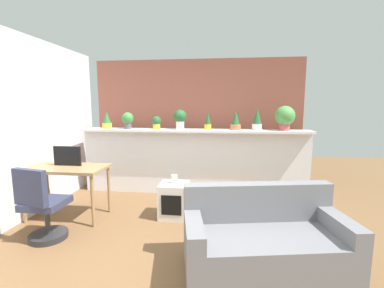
# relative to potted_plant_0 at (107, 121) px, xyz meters

# --- Properties ---
(ground_plane) EXTENTS (12.00, 12.00, 0.00)m
(ground_plane) POSITION_rel_potted_plant_0_xyz_m (1.60, -1.96, -1.33)
(ground_plane) COLOR brown
(divider_wall) EXTENTS (4.07, 0.16, 1.15)m
(divider_wall) POSITION_rel_potted_plant_0_xyz_m (1.60, 0.04, -0.76)
(divider_wall) COLOR silver
(divider_wall) RESTS_ON ground
(plant_shelf) EXTENTS (4.07, 0.38, 0.04)m
(plant_shelf) POSITION_rel_potted_plant_0_xyz_m (1.60, -0.00, -0.17)
(plant_shelf) COLOR silver
(plant_shelf) RESTS_ON divider_wall
(brick_wall_behind) EXTENTS (4.07, 0.10, 2.50)m
(brick_wall_behind) POSITION_rel_potted_plant_0_xyz_m (1.60, 0.64, -0.08)
(brick_wall_behind) COLOR brown
(brick_wall_behind) RESTS_ON ground
(side_wall_left) EXTENTS (0.12, 4.40, 2.60)m
(side_wall_left) POSITION_rel_potted_plant_0_xyz_m (-0.68, -1.56, -0.03)
(side_wall_left) COLOR silver
(side_wall_left) RESTS_ON ground
(potted_plant_0) EXTENTS (0.17, 0.17, 0.32)m
(potted_plant_0) POSITION_rel_potted_plant_0_xyz_m (0.00, 0.00, 0.00)
(potted_plant_0) COLOR gold
(potted_plant_0) RESTS_ON plant_shelf
(potted_plant_1) EXTENTS (0.21, 0.21, 0.30)m
(potted_plant_1) POSITION_rel_potted_plant_0_xyz_m (0.40, -0.01, 0.03)
(potted_plant_1) COLOR #4C4C51
(potted_plant_1) RESTS_ON plant_shelf
(potted_plant_2) EXTENTS (0.16, 0.16, 0.23)m
(potted_plant_2) POSITION_rel_potted_plant_0_xyz_m (0.93, 0.01, -0.02)
(potted_plant_2) COLOR gold
(potted_plant_2) RESTS_ON plant_shelf
(potted_plant_3) EXTENTS (0.23, 0.23, 0.35)m
(potted_plant_3) POSITION_rel_potted_plant_0_xyz_m (1.37, 0.00, 0.06)
(potted_plant_3) COLOR silver
(potted_plant_3) RESTS_ON plant_shelf
(potted_plant_4) EXTENTS (0.12, 0.12, 0.35)m
(potted_plant_4) POSITION_rel_potted_plant_0_xyz_m (1.86, -0.04, 0.01)
(potted_plant_4) COLOR gold
(potted_plant_4) RESTS_ON plant_shelf
(potted_plant_5) EXTENTS (0.18, 0.18, 0.34)m
(potted_plant_5) POSITION_rel_potted_plant_0_xyz_m (2.35, 0.02, 0.01)
(potted_plant_5) COLOR #C66B42
(potted_plant_5) RESTS_ON plant_shelf
(potted_plant_6) EXTENTS (0.16, 0.16, 0.38)m
(potted_plant_6) POSITION_rel_potted_plant_0_xyz_m (2.71, 0.02, 0.04)
(potted_plant_6) COLOR silver
(potted_plant_6) RESTS_ON plant_shelf
(potted_plant_7) EXTENTS (0.34, 0.34, 0.42)m
(potted_plant_7) POSITION_rel_potted_plant_0_xyz_m (3.17, 0.02, 0.08)
(potted_plant_7) COLOR #B7474C
(potted_plant_7) RESTS_ON plant_shelf
(desk) EXTENTS (1.10, 0.60, 0.75)m
(desk) POSITION_rel_potted_plant_0_xyz_m (-0.06, -1.24, -0.67)
(desk) COLOR #99754C
(desk) RESTS_ON ground
(tv_monitor) EXTENTS (0.40, 0.04, 0.28)m
(tv_monitor) POSITION_rel_potted_plant_0_xyz_m (-0.08, -1.16, -0.44)
(tv_monitor) COLOR black
(tv_monitor) RESTS_ON desk
(office_chair) EXTENTS (0.48, 0.49, 0.91)m
(office_chair) POSITION_rel_potted_plant_0_xyz_m (0.03, -1.91, -0.94)
(office_chair) COLOR #262628
(office_chair) RESTS_ON ground
(side_cube_shelf) EXTENTS (0.40, 0.41, 0.50)m
(side_cube_shelf) POSITION_rel_potted_plant_0_xyz_m (1.45, -1.04, -1.08)
(side_cube_shelf) COLOR silver
(side_cube_shelf) RESTS_ON ground
(vase_on_shelf) EXTENTS (0.09, 0.09, 0.12)m
(vase_on_shelf) POSITION_rel_potted_plant_0_xyz_m (1.45, -1.02, -0.77)
(vase_on_shelf) COLOR silver
(vase_on_shelf) RESTS_ON side_cube_shelf
(couch) EXTENTS (1.67, 1.04, 0.80)m
(couch) POSITION_rel_potted_plant_0_xyz_m (2.56, -2.15, -1.05)
(couch) COLOR slate
(couch) RESTS_ON ground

